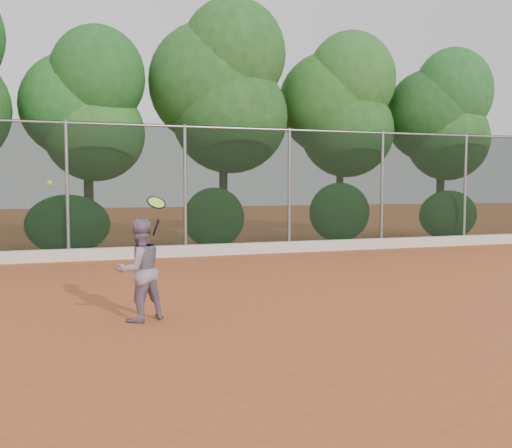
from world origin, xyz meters
name	(u,v)px	position (x,y,z in m)	size (l,w,h in m)	color
ground	(277,309)	(0.00, 0.00, 0.00)	(80.00, 80.00, 0.00)	#B8562B
concrete_curb	(187,251)	(0.00, 6.82, 0.15)	(24.00, 0.20, 0.30)	silver
tennis_player	(139,270)	(-2.08, -0.07, 0.72)	(0.70, 0.54, 1.44)	gray
chainlink_fence	(185,187)	(0.00, 7.00, 1.86)	(24.09, 0.09, 3.50)	black
foliage_backdrop	(153,100)	(-0.55, 8.98, 4.40)	(23.70, 3.63, 7.55)	#3E2D18
tennis_racket	(156,205)	(-1.85, -0.21, 1.63)	(0.33, 0.31, 0.56)	black
tennis_ball_in_flight	(50,183)	(-3.23, -0.08, 1.93)	(0.07, 0.07, 0.07)	#B4CE2E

